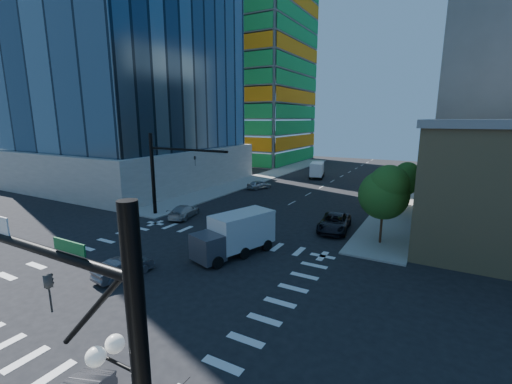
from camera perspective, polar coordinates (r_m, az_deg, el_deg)
The scene contains 15 objects.
ground at distance 25.30m, azimuth -16.39°, elevation -13.31°, with size 160.00×160.00×0.00m, color black.
road_markings at distance 25.29m, azimuth -16.39°, elevation -13.30°, with size 20.00×20.00×0.01m, color silver.
sidewalk_ne at distance 56.94m, azimuth 24.17°, elevation 0.33°, with size 5.00×60.00×0.15m, color gray.
sidewalk_nw at distance 63.83m, azimuth 1.28°, elevation 2.57°, with size 5.00×60.00×0.15m, color gray.
construction_building at distance 90.43m, azimuth -0.71°, elevation 20.99°, with size 25.16×34.50×70.60m.
signal_mast_se at distance 9.32m, azimuth -22.63°, elevation -26.21°, with size 10.51×2.48×9.00m.
signal_mast_nw at distance 38.49m, azimuth -15.32°, elevation 3.98°, with size 10.20×0.40×9.00m.
tree_south at distance 30.56m, azimuth 20.75°, elevation 0.06°, with size 4.16×4.16×6.82m.
tree_north at distance 42.39m, azimuth 23.49°, elevation 2.06°, with size 3.54×3.52×5.78m.
car_nb_far at distance 34.13m, azimuth 12.94°, elevation -4.98°, with size 2.66×5.77×1.60m, color black.
car_sb_near at distance 38.42m, azimuth -11.91°, elevation -3.17°, with size 1.96×4.82×1.40m, color #B2B2B2.
car_sb_mid at distance 53.00m, azimuth 0.54°, elevation 1.26°, with size 1.60×3.97×1.35m, color #B1B5B9.
car_sb_cross at distance 25.63m, azimuth -21.15°, elevation -11.67°, with size 1.43×4.09×1.35m, color #525156.
box_truck_near at distance 27.26m, azimuth -3.96°, elevation -7.64°, with size 4.49×6.79×3.29m.
box_truck_far at distance 64.08m, azimuth 10.17°, elevation 3.50°, with size 3.55×5.86×2.87m.
Camera 1 is at (16.64, -15.80, 10.65)m, focal length 24.00 mm.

